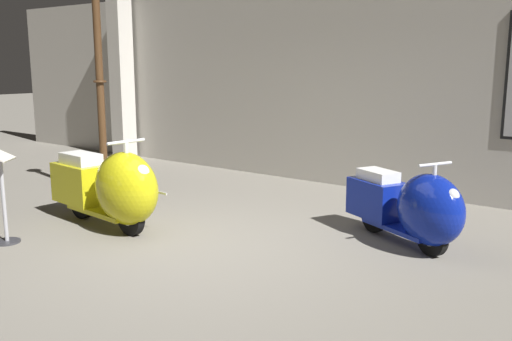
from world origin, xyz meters
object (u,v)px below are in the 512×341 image
Objects in this scene: scooter_0 at (112,188)px; scooter_1 at (412,207)px; info_stanchion at (4,205)px; lamppost at (100,87)px.

scooter_0 is 1.14× the size of scooter_1.
scooter_0 is at bearing -128.30° from scooter_1.
scooter_0 is 3.44m from scooter_1.
scooter_1 is at bearing 34.87° from info_stanchion.
info_stanchion reaches higher than scooter_1.
scooter_1 is 4.43m from info_stanchion.
info_stanchion is at bearing -66.52° from lamppost.
scooter_0 reaches higher than scooter_1.
scooter_0 is at bearing -35.38° from lamppost.
info_stanchion is (0.89, -2.06, -1.19)m from lamppost.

